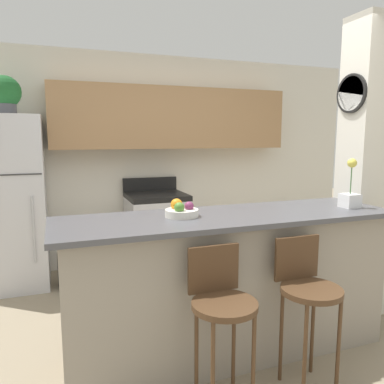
{
  "coord_description": "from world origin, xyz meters",
  "views": [
    {
      "loc": [
        -1.13,
        -2.32,
        1.56
      ],
      "look_at": [
        0.0,
        0.78,
        1.08
      ],
      "focal_mm": 35.0,
      "sensor_mm": 36.0,
      "label": 1
    }
  ],
  "objects_px": {
    "stove_range": "(157,231)",
    "fruit_bowl": "(181,211)",
    "refrigerator": "(12,203)",
    "bar_stool_right": "(307,290)",
    "orchid_vase": "(350,194)",
    "trash_bin": "(72,269)",
    "bar_stool_left": "(222,305)",
    "potted_plant_on_fridge": "(4,94)"
  },
  "relations": [
    {
      "from": "stove_range",
      "to": "fruit_bowl",
      "type": "height_order",
      "value": "fruit_bowl"
    },
    {
      "from": "potted_plant_on_fridge",
      "to": "orchid_vase",
      "type": "relative_size",
      "value": 1.02
    },
    {
      "from": "bar_stool_left",
      "to": "bar_stool_right",
      "type": "bearing_deg",
      "value": 0.0
    },
    {
      "from": "stove_range",
      "to": "orchid_vase",
      "type": "xyz_separation_m",
      "value": [
        1.01,
        -1.97,
        0.67
      ]
    },
    {
      "from": "potted_plant_on_fridge",
      "to": "fruit_bowl",
      "type": "distance_m",
      "value": 2.39
    },
    {
      "from": "stove_range",
      "to": "trash_bin",
      "type": "height_order",
      "value": "stove_range"
    },
    {
      "from": "bar_stool_right",
      "to": "trash_bin",
      "type": "height_order",
      "value": "bar_stool_right"
    },
    {
      "from": "refrigerator",
      "to": "bar_stool_right",
      "type": "distance_m",
      "value": 3.03
    },
    {
      "from": "stove_range",
      "to": "refrigerator",
      "type": "bearing_deg",
      "value": -179.68
    },
    {
      "from": "trash_bin",
      "to": "orchid_vase",
      "type": "bearing_deg",
      "value": -41.09
    },
    {
      "from": "potted_plant_on_fridge",
      "to": "trash_bin",
      "type": "relative_size",
      "value": 1.01
    },
    {
      "from": "orchid_vase",
      "to": "fruit_bowl",
      "type": "bearing_deg",
      "value": 174.44
    },
    {
      "from": "bar_stool_right",
      "to": "orchid_vase",
      "type": "xyz_separation_m",
      "value": [
        0.68,
        0.42,
        0.51
      ]
    },
    {
      "from": "refrigerator",
      "to": "bar_stool_right",
      "type": "bearing_deg",
      "value": -51.95
    },
    {
      "from": "bar_stool_right",
      "to": "fruit_bowl",
      "type": "distance_m",
      "value": 0.95
    },
    {
      "from": "orchid_vase",
      "to": "stove_range",
      "type": "bearing_deg",
      "value": 117.26
    },
    {
      "from": "refrigerator",
      "to": "bar_stool_left",
      "type": "height_order",
      "value": "refrigerator"
    },
    {
      "from": "refrigerator",
      "to": "potted_plant_on_fridge",
      "type": "height_order",
      "value": "potted_plant_on_fridge"
    },
    {
      "from": "trash_bin",
      "to": "potted_plant_on_fridge",
      "type": "bearing_deg",
      "value": 158.42
    },
    {
      "from": "refrigerator",
      "to": "potted_plant_on_fridge",
      "type": "bearing_deg",
      "value": 117.57
    },
    {
      "from": "refrigerator",
      "to": "bar_stool_left",
      "type": "distance_m",
      "value": 2.71
    },
    {
      "from": "bar_stool_left",
      "to": "fruit_bowl",
      "type": "distance_m",
      "value": 0.71
    },
    {
      "from": "refrigerator",
      "to": "bar_stool_left",
      "type": "bearing_deg",
      "value": -61.69
    },
    {
      "from": "potted_plant_on_fridge",
      "to": "fruit_bowl",
      "type": "height_order",
      "value": "potted_plant_on_fridge"
    },
    {
      "from": "bar_stool_left",
      "to": "orchid_vase",
      "type": "height_order",
      "value": "orchid_vase"
    },
    {
      "from": "refrigerator",
      "to": "stove_range",
      "type": "xyz_separation_m",
      "value": [
        1.53,
        0.01,
        -0.43
      ]
    },
    {
      "from": "refrigerator",
      "to": "orchid_vase",
      "type": "distance_m",
      "value": 3.22
    },
    {
      "from": "stove_range",
      "to": "orchid_vase",
      "type": "height_order",
      "value": "orchid_vase"
    },
    {
      "from": "fruit_bowl",
      "to": "trash_bin",
      "type": "xyz_separation_m",
      "value": [
        -0.68,
        1.62,
        -0.88
      ]
    },
    {
      "from": "refrigerator",
      "to": "trash_bin",
      "type": "xyz_separation_m",
      "value": [
        0.55,
        -0.22,
        -0.7
      ]
    },
    {
      "from": "stove_range",
      "to": "bar_stool_right",
      "type": "distance_m",
      "value": 2.42
    },
    {
      "from": "refrigerator",
      "to": "trash_bin",
      "type": "relative_size",
      "value": 4.69
    },
    {
      "from": "bar_stool_right",
      "to": "trash_bin",
      "type": "bearing_deg",
      "value": 121.32
    },
    {
      "from": "bar_stool_right",
      "to": "trash_bin",
      "type": "xyz_separation_m",
      "value": [
        -1.32,
        2.16,
        -0.43
      ]
    },
    {
      "from": "bar_stool_left",
      "to": "potted_plant_on_fridge",
      "type": "distance_m",
      "value": 3.03
    },
    {
      "from": "bar_stool_left",
      "to": "bar_stool_right",
      "type": "distance_m",
      "value": 0.58
    },
    {
      "from": "potted_plant_on_fridge",
      "to": "trash_bin",
      "type": "distance_m",
      "value": 1.89
    },
    {
      "from": "bar_stool_right",
      "to": "orchid_vase",
      "type": "distance_m",
      "value": 0.95
    },
    {
      "from": "bar_stool_left",
      "to": "trash_bin",
      "type": "bearing_deg",
      "value": 108.78
    },
    {
      "from": "bar_stool_right",
      "to": "fruit_bowl",
      "type": "height_order",
      "value": "fruit_bowl"
    },
    {
      "from": "bar_stool_left",
      "to": "fruit_bowl",
      "type": "bearing_deg",
      "value": 95.83
    },
    {
      "from": "bar_stool_left",
      "to": "trash_bin",
      "type": "xyz_separation_m",
      "value": [
        -0.74,
        2.16,
        -0.43
      ]
    }
  ]
}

